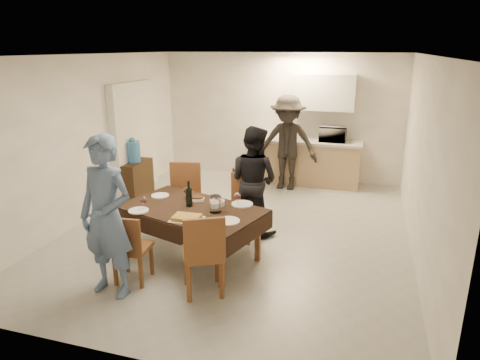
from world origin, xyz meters
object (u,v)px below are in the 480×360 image
Objects in this scene: wine_bottle at (189,194)px; person_kitchen at (287,143)px; person_near at (107,217)px; microwave at (333,134)px; dining_table at (191,210)px; savoury_tart at (187,218)px; water_pitcher at (215,204)px; console at (135,180)px; water_jug at (133,152)px; person_far at (253,180)px.

person_kitchen is at bearing 77.89° from wine_bottle.
microwave is at bearing 73.96° from person_near.
wine_bottle is at bearing 72.47° from person_near.
dining_table is 5.90× the size of wine_bottle.
savoury_tart is (0.10, -0.38, 0.06)m from dining_table.
water_pitcher is 0.12× the size of person_near.
console is 1.94× the size of water_jug.
person_kitchen is at bearing 28.59° from microwave.
savoury_tart is at bearing 71.54° from microwave.
person_near is (-0.65, -0.67, 0.19)m from savoury_tart.
wine_bottle is at bearing 152.21° from dining_table.
water_pitcher is 0.13× the size of person_far.
person_far is (1.10, 2.10, -0.11)m from person_near.
person_kitchen is at bearing 27.33° from console.
water_jug is at bearing 122.15° from person_near.
microwave is 2.82m from person_far.
person_near reaches higher than microwave.
water_pitcher is at bearing 73.48° from microwave.
dining_table is at bearing 171.87° from water_pitcher.
person_kitchen is at bearing 27.33° from water_jug.
water_jug reaches higher than water_pitcher.
microwave is at bearing 85.66° from dining_table.
dining_table is at bearing -44.53° from water_jug.
water_pitcher is 0.56× the size of savoury_tart.
wine_bottle is at bearing -44.51° from water_jug.
water_jug reaches higher than savoury_tart.
wine_bottle reaches higher than console.
person_near is (-0.55, -1.05, 0.25)m from dining_table.
water_jug is at bearing 0.00° from console.
person_kitchen reaches higher than wine_bottle.
dining_table is 1.11× the size of person_near.
water_pitcher reaches higher than savoury_tart.
microwave is 5.16m from person_near.
wine_bottle is 1.21m from person_near.
water_jug is 1.77× the size of water_pitcher.
water_jug is 0.74× the size of microwave.
person_kitchen is at bearing 96.13° from dining_table.
person_kitchen reaches higher than console.
dining_table is at bearing 81.23° from person_far.
microwave is at bearing 28.59° from person_kitchen.
water_jug is 0.24× the size of person_far.
person_kitchen is at bearing 81.48° from person_near.
person_near reaches higher than dining_table.
savoury_tart is 4.32m from microwave.
console is at bearing -0.26° from person_far.
dining_table is 2.75× the size of console.
water_pitcher is at bearing 52.85° from savoury_tart.
person_kitchen reaches higher than water_jug.
water_jug is 0.21× the size of person_near.
person_far is at bearing 72.53° from savoury_tart.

